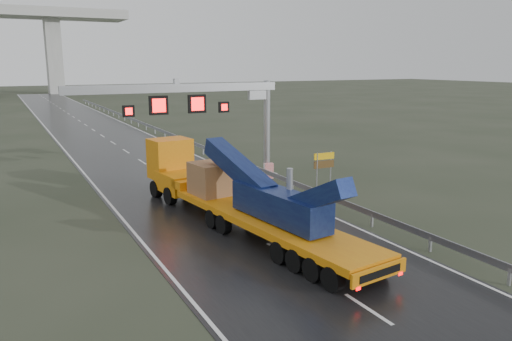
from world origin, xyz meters
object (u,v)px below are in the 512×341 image
heavy_haul_truck (224,189)px  striped_barrier (269,171)px  sign_gantry (206,105)px  exit_sign_pair (324,164)px

heavy_haul_truck → striped_barrier: heavy_haul_truck is taller
sign_gantry → heavy_haul_truck: size_ratio=0.78×
heavy_haul_truck → sign_gantry: bearing=66.7°
sign_gantry → heavy_haul_truck: bearing=-106.0°
exit_sign_pair → striped_barrier: bearing=108.9°
exit_sign_pair → striped_barrier: (-1.49, 4.95, -1.28)m
sign_gantry → striped_barrier: (4.63, -0.58, -5.03)m
heavy_haul_truck → striped_barrier: bearing=40.5°
exit_sign_pair → striped_barrier: size_ratio=2.29×
heavy_haul_truck → exit_sign_pair: 8.94m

